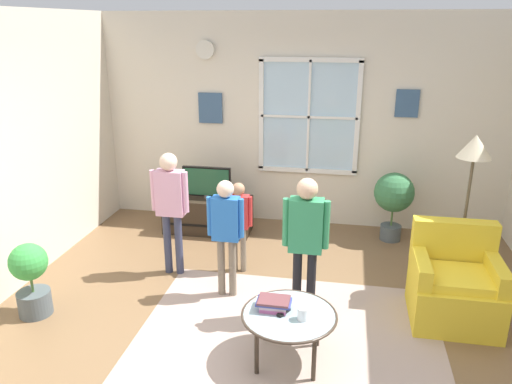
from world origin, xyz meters
TOP-DOWN VIEW (x-y plane):
  - ground_plane at (0.00, 0.00)m, footprint 5.89×6.03m
  - back_wall at (0.00, 2.77)m, footprint 5.29×0.17m
  - area_rug at (0.20, 0.03)m, footprint 2.65×2.06m
  - tv_stand at (-1.13, 2.17)m, footprint 1.13×0.48m
  - television at (-1.13, 2.16)m, footprint 0.63×0.08m
  - armchair at (1.65, 0.61)m, footprint 0.76×0.74m
  - coffee_table at (0.23, -0.28)m, footprint 0.77×0.77m
  - book_stack at (0.10, -0.23)m, footprint 0.28×0.19m
  - cup at (0.35, -0.33)m, footprint 0.09×0.09m
  - remote_near_books at (0.19, -0.28)m, footprint 0.10×0.14m
  - person_pink_shirt at (-1.18, 0.98)m, footprint 0.41×0.19m
  - person_red_shirt at (-0.49, 1.15)m, footprint 0.31×0.14m
  - person_blue_shirt at (-0.50, 0.62)m, footprint 0.36×0.17m
  - person_green_shirt at (0.30, 0.35)m, footprint 0.41×0.19m
  - potted_plant_by_window at (1.22, 2.32)m, footprint 0.49×0.49m
  - potted_plant_corner at (-2.19, -0.05)m, footprint 0.34×0.34m
  - floor_lamp at (1.79, 1.14)m, footprint 0.32×0.32m

SIDE VIEW (x-z plane):
  - ground_plane at x=0.00m, z-range -0.02..0.00m
  - area_rug at x=0.20m, z-range 0.00..0.01m
  - tv_stand at x=-1.13m, z-range 0.00..0.46m
  - armchair at x=1.65m, z-range -0.11..0.76m
  - potted_plant_corner at x=-2.19m, z-range 0.04..0.75m
  - coffee_table at x=0.23m, z-range 0.18..0.61m
  - remote_near_books at x=0.19m, z-range 0.42..0.45m
  - book_stack at x=0.10m, z-range 0.43..0.52m
  - cup at x=0.35m, z-range 0.42..0.53m
  - potted_plant_by_window at x=1.22m, z-range 0.14..1.02m
  - person_red_shirt at x=-0.49m, z-range 0.13..1.15m
  - television at x=-1.13m, z-range 0.47..0.89m
  - person_blue_shirt at x=-0.50m, z-range 0.15..1.36m
  - person_pink_shirt at x=-1.18m, z-range 0.17..1.53m
  - person_green_shirt at x=0.30m, z-range 0.17..1.54m
  - floor_lamp at x=1.79m, z-range 0.55..2.17m
  - back_wall at x=0.00m, z-range 0.00..2.76m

